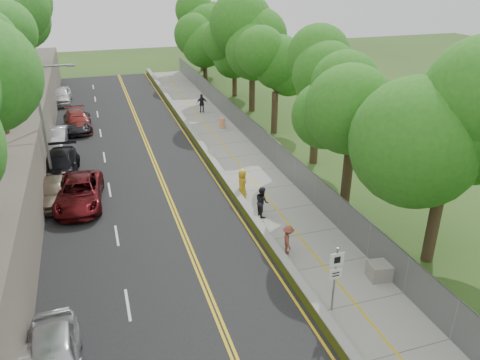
# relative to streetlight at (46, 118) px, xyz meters

# --- Properties ---
(ground) EXTENTS (140.00, 140.00, 0.00)m
(ground) POSITION_rel_streetlight_xyz_m (10.46, -14.00, -4.64)
(ground) COLOR #33511E
(ground) RESTS_ON ground
(road) EXTENTS (11.20, 66.00, 0.04)m
(road) POSITION_rel_streetlight_xyz_m (5.06, 1.00, -4.62)
(road) COLOR black
(road) RESTS_ON ground
(sidewalk) EXTENTS (4.20, 66.00, 0.05)m
(sidewalk) POSITION_rel_streetlight_xyz_m (13.01, 1.00, -4.61)
(sidewalk) COLOR gray
(sidewalk) RESTS_ON ground
(jersey_barrier) EXTENTS (0.42, 66.00, 0.60)m
(jersey_barrier) POSITION_rel_streetlight_xyz_m (10.71, 1.00, -4.34)
(jersey_barrier) COLOR #AACA16
(jersey_barrier) RESTS_ON ground
(rock_embankment) EXTENTS (5.00, 66.00, 4.00)m
(rock_embankment) POSITION_rel_streetlight_xyz_m (-3.04, 1.00, -2.64)
(rock_embankment) COLOR #595147
(rock_embankment) RESTS_ON ground
(chainlink_fence) EXTENTS (0.04, 66.00, 2.00)m
(chainlink_fence) POSITION_rel_streetlight_xyz_m (15.11, 1.00, -3.64)
(chainlink_fence) COLOR slate
(chainlink_fence) RESTS_ON ground
(trees_fenceside) EXTENTS (7.00, 66.00, 14.00)m
(trees_fenceside) POSITION_rel_streetlight_xyz_m (17.46, 1.00, 2.36)
(trees_fenceside) COLOR #338120
(trees_fenceside) RESTS_ON ground
(streetlight) EXTENTS (2.52, 0.22, 8.00)m
(streetlight) POSITION_rel_streetlight_xyz_m (0.00, 0.00, 0.00)
(streetlight) COLOR gray
(streetlight) RESTS_ON ground
(signpost) EXTENTS (0.62, 0.09, 3.10)m
(signpost) POSITION_rel_streetlight_xyz_m (11.51, -17.02, -2.68)
(signpost) COLOR gray
(signpost) RESTS_ON sidewalk
(construction_barrel) EXTENTS (0.54, 0.54, 0.89)m
(construction_barrel) POSITION_rel_streetlight_xyz_m (13.79, 8.09, -4.14)
(construction_barrel) COLOR #FF5000
(construction_barrel) RESTS_ON sidewalk
(concrete_block) EXTENTS (1.30, 1.04, 0.80)m
(concrete_block) POSITION_rel_streetlight_xyz_m (14.76, -15.70, -4.19)
(concrete_block) COLOR slate
(concrete_block) RESTS_ON sidewalk
(car_0) EXTENTS (2.11, 4.84, 1.62)m
(car_0) POSITION_rel_streetlight_xyz_m (0.48, -17.20, -3.79)
(car_0) COLOR silver
(car_0) RESTS_ON road
(car_2) EXTENTS (3.13, 5.96, 1.60)m
(car_2) POSITION_rel_streetlight_xyz_m (1.46, -3.59, -3.80)
(car_2) COLOR #570F13
(car_2) RESTS_ON road
(car_3) EXTENTS (2.77, 5.92, 1.67)m
(car_3) POSITION_rel_streetlight_xyz_m (0.24, 1.08, -3.76)
(car_3) COLOR black
(car_3) RESTS_ON road
(car_4) EXTENTS (2.17, 4.60, 1.52)m
(car_4) POSITION_rel_streetlight_xyz_m (-0.10, -2.79, -3.84)
(car_4) COLOR gray
(car_4) RESTS_ON road
(car_5) EXTENTS (1.66, 4.15, 1.34)m
(car_5) POSITION_rel_streetlight_xyz_m (-0.14, 8.09, -3.93)
(car_5) COLOR silver
(car_5) RESTS_ON road
(car_6) EXTENTS (2.37, 5.09, 1.41)m
(car_6) POSITION_rel_streetlight_xyz_m (1.42, 11.33, -3.89)
(car_6) COLOR black
(car_6) RESTS_ON road
(car_7) EXTENTS (2.58, 5.46, 1.54)m
(car_7) POSITION_rel_streetlight_xyz_m (1.46, 11.67, -3.83)
(car_7) COLOR maroon
(car_7) RESTS_ON road
(car_8) EXTENTS (2.14, 4.98, 1.68)m
(car_8) POSITION_rel_streetlight_xyz_m (-0.14, 21.35, -3.76)
(car_8) COLOR white
(car_8) RESTS_ON road
(painter_0) EXTENTS (0.86, 1.05, 1.84)m
(painter_0) POSITION_rel_streetlight_xyz_m (11.21, -5.66, -3.67)
(painter_0) COLOR gold
(painter_0) RESTS_ON sidewalk
(painter_1) EXTENTS (0.63, 0.75, 1.75)m
(painter_1) POSITION_rel_streetlight_xyz_m (11.40, -5.28, -3.71)
(painter_1) COLOR white
(painter_1) RESTS_ON sidewalk
(painter_2) EXTENTS (0.73, 0.92, 1.82)m
(painter_2) POSITION_rel_streetlight_xyz_m (11.56, -8.31, -3.68)
(painter_2) COLOR black
(painter_2) RESTS_ON sidewalk
(painter_3) EXTENTS (0.83, 1.13, 1.56)m
(painter_3) POSITION_rel_streetlight_xyz_m (11.42, -12.45, -3.81)
(painter_3) COLOR brown
(painter_3) RESTS_ON sidewalk
(person_far) EXTENTS (1.11, 0.52, 1.84)m
(person_far) POSITION_rel_streetlight_xyz_m (13.26, 13.41, -3.67)
(person_far) COLOR black
(person_far) RESTS_ON sidewalk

